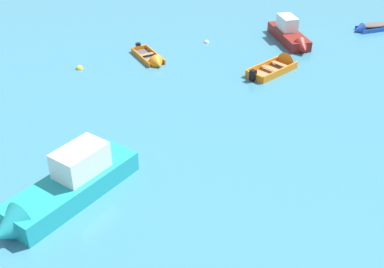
{
  "coord_description": "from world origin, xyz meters",
  "views": [
    {
      "loc": [
        -1.21,
        1.81,
        13.7
      ],
      "look_at": [
        0.0,
        23.48,
        0.15
      ],
      "focal_mm": 46.08,
      "sensor_mm": 36.0,
      "label": 1
    }
  ],
  "objects_px": {
    "motor_launch_turquoise_far_left": "(64,189)",
    "mooring_buoy_far_field": "(80,69)",
    "rowboat_blue_midfield_right": "(369,27)",
    "rowboat_orange_cluster_outer": "(281,65)",
    "mooring_buoy_midfield": "(206,43)",
    "rowboat_orange_near_camera": "(153,61)",
    "motor_launch_maroon_far_back": "(291,35)"
  },
  "relations": [
    {
      "from": "motor_launch_turquoise_far_left",
      "to": "mooring_buoy_far_field",
      "type": "bearing_deg",
      "value": 95.41
    },
    {
      "from": "rowboat_blue_midfield_right",
      "to": "mooring_buoy_far_field",
      "type": "relative_size",
      "value": 7.51
    },
    {
      "from": "rowboat_blue_midfield_right",
      "to": "rowboat_orange_cluster_outer",
      "type": "height_order",
      "value": "rowboat_orange_cluster_outer"
    },
    {
      "from": "rowboat_blue_midfield_right",
      "to": "mooring_buoy_midfield",
      "type": "xyz_separation_m",
      "value": [
        -13.06,
        -1.84,
        -0.25
      ]
    },
    {
      "from": "mooring_buoy_midfield",
      "to": "rowboat_blue_midfield_right",
      "type": "bearing_deg",
      "value": 8.0
    },
    {
      "from": "rowboat_blue_midfield_right",
      "to": "mooring_buoy_midfield",
      "type": "bearing_deg",
      "value": -172.0
    },
    {
      "from": "rowboat_orange_near_camera",
      "to": "mooring_buoy_far_field",
      "type": "relative_size",
      "value": 7.97
    },
    {
      "from": "rowboat_blue_midfield_right",
      "to": "mooring_buoy_far_field",
      "type": "bearing_deg",
      "value": -164.53
    },
    {
      "from": "motor_launch_maroon_far_back",
      "to": "mooring_buoy_far_field",
      "type": "xyz_separation_m",
      "value": [
        -15.1,
        -3.9,
        -0.57
      ]
    },
    {
      "from": "motor_launch_turquoise_far_left",
      "to": "rowboat_orange_near_camera",
      "type": "bearing_deg",
      "value": 76.02
    },
    {
      "from": "motor_launch_maroon_far_back",
      "to": "mooring_buoy_midfield",
      "type": "height_order",
      "value": "motor_launch_maroon_far_back"
    },
    {
      "from": "rowboat_blue_midfield_right",
      "to": "motor_launch_maroon_far_back",
      "type": "height_order",
      "value": "motor_launch_maroon_far_back"
    },
    {
      "from": "motor_launch_turquoise_far_left",
      "to": "rowboat_blue_midfield_right",
      "type": "xyz_separation_m",
      "value": [
        20.6,
        19.91,
        -0.45
      ]
    },
    {
      "from": "rowboat_orange_near_camera",
      "to": "rowboat_blue_midfield_right",
      "type": "distance_m",
      "value": 17.81
    },
    {
      "from": "mooring_buoy_midfield",
      "to": "rowboat_orange_cluster_outer",
      "type": "bearing_deg",
      "value": -46.57
    },
    {
      "from": "motor_launch_maroon_far_back",
      "to": "rowboat_blue_midfield_right",
      "type": "bearing_deg",
      "value": 17.64
    },
    {
      "from": "rowboat_orange_near_camera",
      "to": "motor_launch_maroon_far_back",
      "type": "relative_size",
      "value": 0.67
    },
    {
      "from": "motor_launch_turquoise_far_left",
      "to": "mooring_buoy_midfield",
      "type": "bearing_deg",
      "value": 67.35
    },
    {
      "from": "motor_launch_turquoise_far_left",
      "to": "rowboat_orange_cluster_outer",
      "type": "xyz_separation_m",
      "value": [
        12.14,
        13.21,
        -0.49
      ]
    },
    {
      "from": "motor_launch_turquoise_far_left",
      "to": "rowboat_blue_midfield_right",
      "type": "distance_m",
      "value": 28.65
    },
    {
      "from": "rowboat_orange_near_camera",
      "to": "rowboat_orange_cluster_outer",
      "type": "relative_size",
      "value": 0.95
    },
    {
      "from": "motor_launch_maroon_far_back",
      "to": "mooring_buoy_far_field",
      "type": "distance_m",
      "value": 15.61
    },
    {
      "from": "mooring_buoy_far_field",
      "to": "mooring_buoy_midfield",
      "type": "xyz_separation_m",
      "value": [
        8.85,
        4.23,
        0.0
      ]
    },
    {
      "from": "mooring_buoy_far_field",
      "to": "rowboat_orange_near_camera",
      "type": "bearing_deg",
      "value": 8.09
    },
    {
      "from": "rowboat_blue_midfield_right",
      "to": "motor_launch_maroon_far_back",
      "type": "xyz_separation_m",
      "value": [
        -6.81,
        -2.17,
        0.31
      ]
    },
    {
      "from": "rowboat_blue_midfield_right",
      "to": "motor_launch_maroon_far_back",
      "type": "bearing_deg",
      "value": -162.36
    },
    {
      "from": "rowboat_orange_near_camera",
      "to": "rowboat_blue_midfield_right",
      "type": "height_order",
      "value": "rowboat_orange_near_camera"
    },
    {
      "from": "rowboat_orange_near_camera",
      "to": "mooring_buoy_far_field",
      "type": "bearing_deg",
      "value": -171.91
    },
    {
      "from": "motor_launch_turquoise_far_left",
      "to": "motor_launch_maroon_far_back",
      "type": "distance_m",
      "value": 22.47
    },
    {
      "from": "rowboat_blue_midfield_right",
      "to": "mooring_buoy_far_field",
      "type": "xyz_separation_m",
      "value": [
        -21.91,
        -6.07,
        -0.25
      ]
    },
    {
      "from": "motor_launch_turquoise_far_left",
      "to": "mooring_buoy_far_field",
      "type": "xyz_separation_m",
      "value": [
        -1.31,
        13.84,
        -0.71
      ]
    },
    {
      "from": "motor_launch_maroon_far_back",
      "to": "mooring_buoy_midfield",
      "type": "relative_size",
      "value": 14.57
    }
  ]
}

